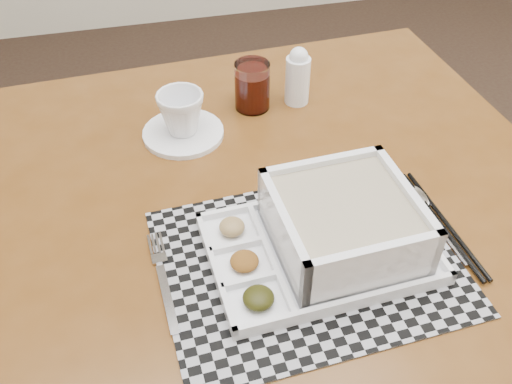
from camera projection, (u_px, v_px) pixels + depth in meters
dining_table at (277, 235)px, 0.97m from camera, size 1.04×1.04×0.74m
placemat at (308, 261)px, 0.83m from camera, size 0.44×0.35×0.00m
serving_tray at (336, 231)px, 0.82m from camera, size 0.33×0.24×0.10m
fork at (164, 278)px, 0.80m from camera, size 0.03×0.19×0.00m
spoon at (422, 202)px, 0.92m from camera, size 0.04×0.18×0.01m
chopsticks at (443, 223)px, 0.88m from camera, size 0.03×0.24×0.01m
saucer at (183, 133)px, 1.05m from camera, size 0.15×0.15×0.01m
cup at (181, 113)px, 1.02m from camera, size 0.11×0.11×0.08m
juice_glass at (252, 88)px, 1.10m from camera, size 0.07×0.07×0.10m
creamer_bottle at (298, 76)px, 1.10m from camera, size 0.05×0.05×0.12m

